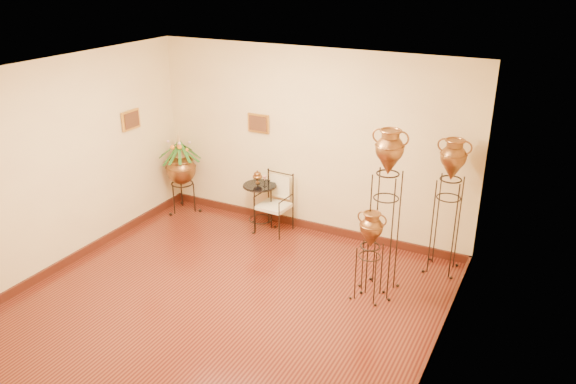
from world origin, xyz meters
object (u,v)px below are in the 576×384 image
at_px(amphora_tall, 385,212).
at_px(planter_urn, 181,166).
at_px(side_table, 260,206).
at_px(armchair, 274,204).
at_px(amphora_mid, 448,206).

distance_m(amphora_tall, planter_urn, 3.84).
xyz_separation_m(planter_urn, side_table, (1.48, 0.00, -0.41)).
relative_size(amphora_tall, armchair, 2.35).
height_order(amphora_mid, side_table, amphora_mid).
bearing_deg(armchair, planter_urn, -176.36).
distance_m(amphora_tall, armchair, 2.28).
relative_size(amphora_mid, armchair, 2.05).
xyz_separation_m(amphora_tall, planter_urn, (-3.73, 0.88, -0.31)).
xyz_separation_m(amphora_tall, side_table, (-2.25, 0.88, -0.72)).
height_order(amphora_tall, armchair, amphora_tall).
xyz_separation_m(planter_urn, armchair, (1.72, 0.00, -0.33)).
bearing_deg(armchair, side_table, -176.57).
bearing_deg(amphora_mid, planter_urn, 180.00).
relative_size(amphora_mid, planter_urn, 1.33).
bearing_deg(armchair, amphora_tall, -19.95).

